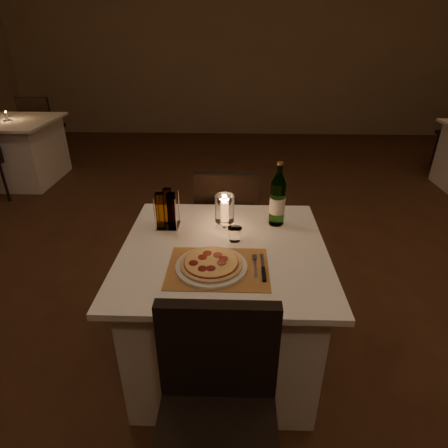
{
  "coord_description": "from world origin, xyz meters",
  "views": [
    {
      "loc": [
        -0.21,
        -1.73,
        1.69
      ],
      "look_at": [
        -0.26,
        -0.15,
        0.86
      ],
      "focal_mm": 30.0,
      "sensor_mm": 36.0,
      "label": 1
    }
  ],
  "objects_px": {
    "chair_near": "(217,403)",
    "hurricane_candle": "(225,210)",
    "main_table": "(224,306)",
    "water_bottle": "(278,200)",
    "chair_far": "(227,217)",
    "plate": "(211,266)",
    "pizza": "(211,263)",
    "neighbor_table_left": "(16,151)",
    "tumbler": "(235,234)"
  },
  "relations": [
    {
      "from": "main_table",
      "to": "plate",
      "type": "height_order",
      "value": "plate"
    },
    {
      "from": "chair_near",
      "to": "tumbler",
      "type": "height_order",
      "value": "chair_near"
    },
    {
      "from": "main_table",
      "to": "hurricane_candle",
      "type": "xyz_separation_m",
      "value": [
        -0.0,
        0.19,
        0.48
      ]
    },
    {
      "from": "pizza",
      "to": "chair_far",
      "type": "bearing_deg",
      "value": 86.79
    },
    {
      "from": "tumbler",
      "to": "water_bottle",
      "type": "xyz_separation_m",
      "value": [
        0.23,
        0.19,
        0.11
      ]
    },
    {
      "from": "chair_far",
      "to": "plate",
      "type": "xyz_separation_m",
      "value": [
        -0.05,
        -0.89,
        0.2
      ]
    },
    {
      "from": "pizza",
      "to": "neighbor_table_left",
      "type": "xyz_separation_m",
      "value": [
        -2.55,
        2.93,
        -0.39
      ]
    },
    {
      "from": "chair_far",
      "to": "hurricane_candle",
      "type": "distance_m",
      "value": 0.6
    },
    {
      "from": "neighbor_table_left",
      "to": "chair_near",
      "type": "bearing_deg",
      "value": -53.13
    },
    {
      "from": "chair_near",
      "to": "plate",
      "type": "relative_size",
      "value": 2.81
    },
    {
      "from": "chair_far",
      "to": "tumbler",
      "type": "relative_size",
      "value": 12.42
    },
    {
      "from": "tumbler",
      "to": "neighbor_table_left",
      "type": "height_order",
      "value": "tumbler"
    },
    {
      "from": "chair_near",
      "to": "pizza",
      "type": "relative_size",
      "value": 3.21
    },
    {
      "from": "tumbler",
      "to": "water_bottle",
      "type": "relative_size",
      "value": 0.21
    },
    {
      "from": "pizza",
      "to": "tumbler",
      "type": "height_order",
      "value": "tumbler"
    },
    {
      "from": "tumbler",
      "to": "hurricane_candle",
      "type": "xyz_separation_m",
      "value": [
        -0.05,
        0.12,
        0.08
      ]
    },
    {
      "from": "chair_near",
      "to": "water_bottle",
      "type": "height_order",
      "value": "water_bottle"
    },
    {
      "from": "chair_far",
      "to": "main_table",
      "type": "bearing_deg",
      "value": -90.0
    },
    {
      "from": "water_bottle",
      "to": "chair_far",
      "type": "bearing_deg",
      "value": 121.62
    },
    {
      "from": "pizza",
      "to": "neighbor_table_left",
      "type": "relative_size",
      "value": 0.28
    },
    {
      "from": "plate",
      "to": "neighbor_table_left",
      "type": "distance_m",
      "value": 3.9
    },
    {
      "from": "chair_near",
      "to": "tumbler",
      "type": "distance_m",
      "value": 0.82
    },
    {
      "from": "main_table",
      "to": "water_bottle",
      "type": "relative_size",
      "value": 2.85
    },
    {
      "from": "tumbler",
      "to": "hurricane_candle",
      "type": "height_order",
      "value": "hurricane_candle"
    },
    {
      "from": "main_table",
      "to": "water_bottle",
      "type": "height_order",
      "value": "water_bottle"
    },
    {
      "from": "plate",
      "to": "pizza",
      "type": "bearing_deg",
      "value": 144.29
    },
    {
      "from": "chair_near",
      "to": "hurricane_candle",
      "type": "height_order",
      "value": "hurricane_candle"
    },
    {
      "from": "chair_near",
      "to": "pizza",
      "type": "height_order",
      "value": "chair_near"
    },
    {
      "from": "chair_near",
      "to": "hurricane_candle",
      "type": "relative_size",
      "value": 4.64
    },
    {
      "from": "plate",
      "to": "water_bottle",
      "type": "bearing_deg",
      "value": 53.59
    },
    {
      "from": "main_table",
      "to": "pizza",
      "type": "distance_m",
      "value": 0.44
    },
    {
      "from": "hurricane_candle",
      "to": "main_table",
      "type": "bearing_deg",
      "value": -89.22
    },
    {
      "from": "main_table",
      "to": "pizza",
      "type": "relative_size",
      "value": 3.57
    },
    {
      "from": "main_table",
      "to": "tumbler",
      "type": "bearing_deg",
      "value": 53.61
    },
    {
      "from": "tumbler",
      "to": "water_bottle",
      "type": "distance_m",
      "value": 0.31
    },
    {
      "from": "plate",
      "to": "tumbler",
      "type": "distance_m",
      "value": 0.27
    },
    {
      "from": "main_table",
      "to": "hurricane_candle",
      "type": "distance_m",
      "value": 0.52
    },
    {
      "from": "chair_near",
      "to": "water_bottle",
      "type": "distance_m",
      "value": 1.07
    },
    {
      "from": "tumbler",
      "to": "plate",
      "type": "bearing_deg",
      "value": -112.15
    },
    {
      "from": "chair_far",
      "to": "plate",
      "type": "height_order",
      "value": "chair_far"
    },
    {
      "from": "tumbler",
      "to": "chair_near",
      "type": "bearing_deg",
      "value": -93.79
    },
    {
      "from": "pizza",
      "to": "water_bottle",
      "type": "bearing_deg",
      "value": 53.56
    },
    {
      "from": "chair_far",
      "to": "water_bottle",
      "type": "xyz_separation_m",
      "value": [
        0.28,
        -0.45,
        0.33
      ]
    },
    {
      "from": "plate",
      "to": "hurricane_candle",
      "type": "bearing_deg",
      "value": 82.75
    },
    {
      "from": "main_table",
      "to": "water_bottle",
      "type": "distance_m",
      "value": 0.64
    },
    {
      "from": "main_table",
      "to": "pizza",
      "type": "height_order",
      "value": "pizza"
    },
    {
      "from": "pizza",
      "to": "tumbler",
      "type": "relative_size",
      "value": 3.87
    },
    {
      "from": "chair_near",
      "to": "neighbor_table_left",
      "type": "xyz_separation_m",
      "value": [
        -2.6,
        3.47,
        -0.18
      ]
    },
    {
      "from": "tumbler",
      "to": "chair_far",
      "type": "bearing_deg",
      "value": 94.62
    },
    {
      "from": "plate",
      "to": "hurricane_candle",
      "type": "distance_m",
      "value": 0.39
    }
  ]
}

